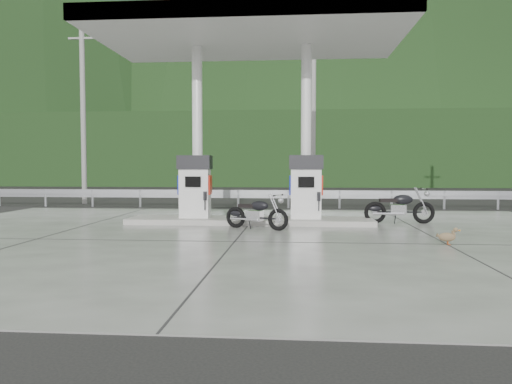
# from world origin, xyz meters

# --- Properties ---
(ground) EXTENTS (160.00, 160.00, 0.00)m
(ground) POSITION_xyz_m (0.00, 0.00, 0.00)
(ground) COLOR black
(ground) RESTS_ON ground
(forecourt_apron) EXTENTS (18.00, 14.00, 0.02)m
(forecourt_apron) POSITION_xyz_m (0.00, 0.00, 0.01)
(forecourt_apron) COLOR slate
(forecourt_apron) RESTS_ON ground
(pump_island) EXTENTS (7.00, 1.40, 0.15)m
(pump_island) POSITION_xyz_m (0.00, 2.50, 0.10)
(pump_island) COLOR gray
(pump_island) RESTS_ON forecourt_apron
(gas_pump_left) EXTENTS (0.95, 0.55, 1.80)m
(gas_pump_left) POSITION_xyz_m (-1.60, 2.50, 1.07)
(gas_pump_left) COLOR silver
(gas_pump_left) RESTS_ON pump_island
(gas_pump_right) EXTENTS (0.95, 0.55, 1.80)m
(gas_pump_right) POSITION_xyz_m (1.60, 2.50, 1.07)
(gas_pump_right) COLOR silver
(gas_pump_right) RESTS_ON pump_island
(canopy_column_left) EXTENTS (0.30, 0.30, 5.00)m
(canopy_column_left) POSITION_xyz_m (-1.60, 2.90, 2.67)
(canopy_column_left) COLOR white
(canopy_column_left) RESTS_ON pump_island
(canopy_column_right) EXTENTS (0.30, 0.30, 5.00)m
(canopy_column_right) POSITION_xyz_m (1.60, 2.90, 2.67)
(canopy_column_right) COLOR white
(canopy_column_right) RESTS_ON pump_island
(canopy_roof) EXTENTS (8.50, 5.00, 0.40)m
(canopy_roof) POSITION_xyz_m (0.00, 2.50, 5.37)
(canopy_roof) COLOR white
(canopy_roof) RESTS_ON canopy_column_left
(guardrail) EXTENTS (26.00, 0.16, 1.42)m
(guardrail) POSITION_xyz_m (0.00, 8.00, 0.71)
(guardrail) COLOR #999BA0
(guardrail) RESTS_ON ground
(road) EXTENTS (60.00, 7.00, 0.01)m
(road) POSITION_xyz_m (0.00, 11.50, 0.00)
(road) COLOR black
(road) RESTS_ON ground
(utility_pole_a) EXTENTS (0.22, 0.22, 8.00)m
(utility_pole_a) POSITION_xyz_m (-8.00, 9.50, 4.00)
(utility_pole_a) COLOR gray
(utility_pole_a) RESTS_ON ground
(utility_pole_b) EXTENTS (0.22, 0.22, 8.00)m
(utility_pole_b) POSITION_xyz_m (2.00, 9.50, 4.00)
(utility_pole_b) COLOR gray
(utility_pole_b) RESTS_ON ground
(tree_band) EXTENTS (80.00, 6.00, 6.00)m
(tree_band) POSITION_xyz_m (0.00, 30.00, 3.00)
(tree_band) COLOR black
(tree_band) RESTS_ON ground
(forested_hills) EXTENTS (100.00, 40.00, 140.00)m
(forested_hills) POSITION_xyz_m (0.00, 60.00, 0.00)
(forested_hills) COLOR black
(forested_hills) RESTS_ON ground
(motorcycle_left) EXTENTS (1.77, 1.15, 0.80)m
(motorcycle_left) POSITION_xyz_m (0.29, 1.21, 0.42)
(motorcycle_left) COLOR black
(motorcycle_left) RESTS_ON forecourt_apron
(motorcycle_right) EXTENTS (1.90, 0.67, 0.89)m
(motorcycle_right) POSITION_xyz_m (4.28, 2.85, 0.46)
(motorcycle_right) COLOR black
(motorcycle_right) RESTS_ON forecourt_apron
(duck) EXTENTS (0.44, 0.14, 0.31)m
(duck) POSITION_xyz_m (4.48, -1.04, 0.18)
(duck) COLOR brown
(duck) RESTS_ON forecourt_apron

